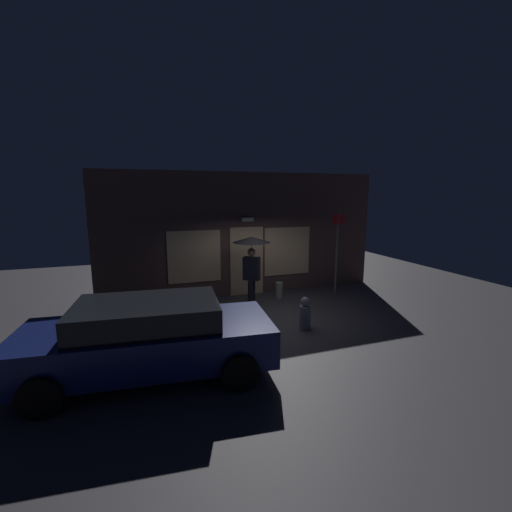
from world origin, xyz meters
TOP-DOWN VIEW (x-y plane):
  - ground_plane at (0.00, 0.00)m, footprint 18.00×18.00m
  - building_facade at (-0.00, 2.35)m, footprint 9.12×0.48m
  - person_with_umbrella at (-0.27, 0.89)m, footprint 1.07×1.07m
  - parked_car at (-3.20, -2.07)m, footprint 4.52×2.31m
  - street_sign_post at (2.69, 1.16)m, footprint 0.40×0.07m
  - sidewalk_bollard at (0.82, 1.41)m, footprint 0.22×0.22m
  - fire_hydrant at (0.43, -1.08)m, footprint 0.28×0.28m

SIDE VIEW (x-z plane):
  - ground_plane at x=0.00m, z-range 0.00..0.00m
  - sidewalk_bollard at x=0.82m, z-range 0.00..0.52m
  - fire_hydrant at x=0.43m, z-range -0.03..0.77m
  - parked_car at x=-3.20m, z-range 0.03..1.41m
  - street_sign_post at x=2.69m, z-range 0.17..2.88m
  - person_with_umbrella at x=-0.27m, z-range 0.55..2.60m
  - building_facade at x=0.00m, z-range -0.02..3.89m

